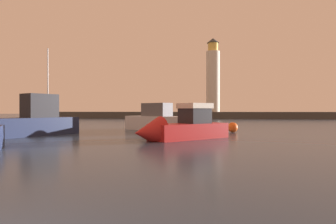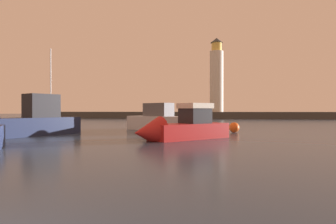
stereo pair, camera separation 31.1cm
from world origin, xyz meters
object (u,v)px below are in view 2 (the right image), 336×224
Objects in this scene: lighthouse at (217,77)px; sailboat_moored at (49,122)px; motorboat_3 at (170,122)px; motorboat_0 at (178,128)px; mooring_buoy at (234,127)px; motorboat_1 at (26,122)px.

lighthouse is 43.10m from sailboat_moored.
lighthouse is at bearing 82.56° from motorboat_3.
lighthouse is 1.96× the size of sailboat_moored.
sailboat_moored reaches higher than motorboat_0.
lighthouse is 43.37m from mooring_buoy.
sailboat_moored reaches higher than motorboat_1.
motorboat_0 is at bearing -94.49° from lighthouse.
sailboat_moored is at bearing 163.83° from motorboat_3.
motorboat_3 is 9.89× the size of mooring_buoy.
mooring_buoy is at bearing -14.43° from sailboat_moored.
motorboat_0 reaches higher than mooring_buoy.
lighthouse is 2.14× the size of motorboat_1.
sailboat_moored is 20.72m from mooring_buoy.
mooring_buoy is (15.56, 5.51, -0.57)m from motorboat_1.
sailboat_moored reaches higher than motorboat_3.
motorboat_1 is (-15.26, -47.88, -8.66)m from lighthouse.
motorboat_3 is (-5.40, -41.37, -8.80)m from lighthouse.
sailboat_moored is at bearing -117.98° from lighthouse.
motorboat_0 is at bearing -77.99° from motorboat_3.
motorboat_3 is (-1.57, 7.40, 0.12)m from motorboat_0.
lighthouse is 42.64m from motorboat_3.
sailboat_moored is (-19.77, -37.21, -9.10)m from lighthouse.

